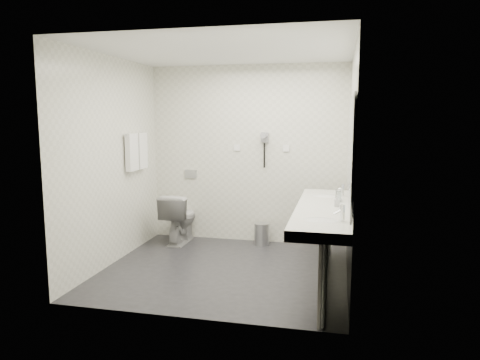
# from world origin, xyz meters

# --- Properties ---
(floor) EXTENTS (2.80, 2.80, 0.00)m
(floor) POSITION_xyz_m (0.00, 0.00, 0.00)
(floor) COLOR #252429
(floor) RESTS_ON ground
(ceiling) EXTENTS (2.80, 2.80, 0.00)m
(ceiling) POSITION_xyz_m (0.00, 0.00, 2.50)
(ceiling) COLOR white
(ceiling) RESTS_ON wall_back
(wall_back) EXTENTS (2.80, 0.00, 2.80)m
(wall_back) POSITION_xyz_m (0.00, 1.30, 1.25)
(wall_back) COLOR silver
(wall_back) RESTS_ON floor
(wall_front) EXTENTS (2.80, 0.00, 2.80)m
(wall_front) POSITION_xyz_m (0.00, -1.30, 1.25)
(wall_front) COLOR silver
(wall_front) RESTS_ON floor
(wall_left) EXTENTS (0.00, 2.60, 2.60)m
(wall_left) POSITION_xyz_m (-1.40, 0.00, 1.25)
(wall_left) COLOR silver
(wall_left) RESTS_ON floor
(wall_right) EXTENTS (0.00, 2.60, 2.60)m
(wall_right) POSITION_xyz_m (1.40, 0.00, 1.25)
(wall_right) COLOR silver
(wall_right) RESTS_ON floor
(vanity_counter) EXTENTS (0.55, 2.20, 0.10)m
(vanity_counter) POSITION_xyz_m (1.12, -0.20, 0.80)
(vanity_counter) COLOR white
(vanity_counter) RESTS_ON floor
(vanity_panel) EXTENTS (0.03, 2.15, 0.75)m
(vanity_panel) POSITION_xyz_m (1.15, -0.20, 0.38)
(vanity_panel) COLOR gray
(vanity_panel) RESTS_ON floor
(vanity_post_near) EXTENTS (0.06, 0.06, 0.75)m
(vanity_post_near) POSITION_xyz_m (1.18, -1.24, 0.38)
(vanity_post_near) COLOR silver
(vanity_post_near) RESTS_ON floor
(vanity_post_far) EXTENTS (0.06, 0.06, 0.75)m
(vanity_post_far) POSITION_xyz_m (1.18, 0.84, 0.38)
(vanity_post_far) COLOR silver
(vanity_post_far) RESTS_ON floor
(mirror) EXTENTS (0.02, 2.20, 1.05)m
(mirror) POSITION_xyz_m (1.39, -0.20, 1.45)
(mirror) COLOR #B2BCC6
(mirror) RESTS_ON wall_right
(basin_near) EXTENTS (0.40, 0.31, 0.05)m
(basin_near) POSITION_xyz_m (1.12, -0.85, 0.83)
(basin_near) COLOR white
(basin_near) RESTS_ON vanity_counter
(basin_far) EXTENTS (0.40, 0.31, 0.05)m
(basin_far) POSITION_xyz_m (1.12, 0.45, 0.83)
(basin_far) COLOR white
(basin_far) RESTS_ON vanity_counter
(faucet_near) EXTENTS (0.04, 0.04, 0.15)m
(faucet_near) POSITION_xyz_m (1.32, -0.85, 0.92)
(faucet_near) COLOR silver
(faucet_near) RESTS_ON vanity_counter
(faucet_far) EXTENTS (0.04, 0.04, 0.15)m
(faucet_far) POSITION_xyz_m (1.32, 0.45, 0.92)
(faucet_far) COLOR silver
(faucet_far) RESTS_ON vanity_counter
(soap_bottle_a) EXTENTS (0.06, 0.06, 0.12)m
(soap_bottle_a) POSITION_xyz_m (1.26, -0.18, 0.91)
(soap_bottle_a) COLOR silver
(soap_bottle_a) RESTS_ON vanity_counter
(glass_left) EXTENTS (0.07, 0.07, 0.11)m
(glass_left) POSITION_xyz_m (1.28, 0.10, 0.91)
(glass_left) COLOR silver
(glass_left) RESTS_ON vanity_counter
(glass_right) EXTENTS (0.07, 0.07, 0.12)m
(glass_right) POSITION_xyz_m (1.28, 0.18, 0.91)
(glass_right) COLOR silver
(glass_right) RESTS_ON vanity_counter
(toilet) EXTENTS (0.41, 0.71, 0.71)m
(toilet) POSITION_xyz_m (-0.92, 0.98, 0.35)
(toilet) COLOR white
(toilet) RESTS_ON floor
(flush_plate) EXTENTS (0.18, 0.02, 0.12)m
(flush_plate) POSITION_xyz_m (-0.85, 1.29, 0.95)
(flush_plate) COLOR #B2B5BA
(flush_plate) RESTS_ON wall_back
(pedal_bin) EXTENTS (0.25, 0.25, 0.30)m
(pedal_bin) POSITION_xyz_m (0.25, 1.11, 0.15)
(pedal_bin) COLOR #B2B5BA
(pedal_bin) RESTS_ON floor
(bin_lid) EXTENTS (0.21, 0.21, 0.02)m
(bin_lid) POSITION_xyz_m (0.25, 1.11, 0.30)
(bin_lid) COLOR #B2B5BA
(bin_lid) RESTS_ON pedal_bin
(towel_rail) EXTENTS (0.02, 0.62, 0.02)m
(towel_rail) POSITION_xyz_m (-1.35, 0.55, 1.55)
(towel_rail) COLOR silver
(towel_rail) RESTS_ON wall_left
(towel_near) EXTENTS (0.07, 0.24, 0.48)m
(towel_near) POSITION_xyz_m (-1.34, 0.41, 1.33)
(towel_near) COLOR white
(towel_near) RESTS_ON towel_rail
(towel_far) EXTENTS (0.07, 0.24, 0.48)m
(towel_far) POSITION_xyz_m (-1.34, 0.69, 1.33)
(towel_far) COLOR white
(towel_far) RESTS_ON towel_rail
(dryer_cradle) EXTENTS (0.10, 0.04, 0.14)m
(dryer_cradle) POSITION_xyz_m (0.25, 1.27, 1.50)
(dryer_cradle) COLOR gray
(dryer_cradle) RESTS_ON wall_back
(dryer_barrel) EXTENTS (0.08, 0.14, 0.08)m
(dryer_barrel) POSITION_xyz_m (0.25, 1.20, 1.53)
(dryer_barrel) COLOR gray
(dryer_barrel) RESTS_ON dryer_cradle
(dryer_cord) EXTENTS (0.02, 0.02, 0.35)m
(dryer_cord) POSITION_xyz_m (0.25, 1.26, 1.25)
(dryer_cord) COLOR black
(dryer_cord) RESTS_ON dryer_cradle
(switch_plate_a) EXTENTS (0.09, 0.02, 0.09)m
(switch_plate_a) POSITION_xyz_m (-0.15, 1.29, 1.35)
(switch_plate_a) COLOR white
(switch_plate_a) RESTS_ON wall_back
(switch_plate_b) EXTENTS (0.09, 0.02, 0.09)m
(switch_plate_b) POSITION_xyz_m (0.55, 1.29, 1.35)
(switch_plate_b) COLOR white
(switch_plate_b) RESTS_ON wall_back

